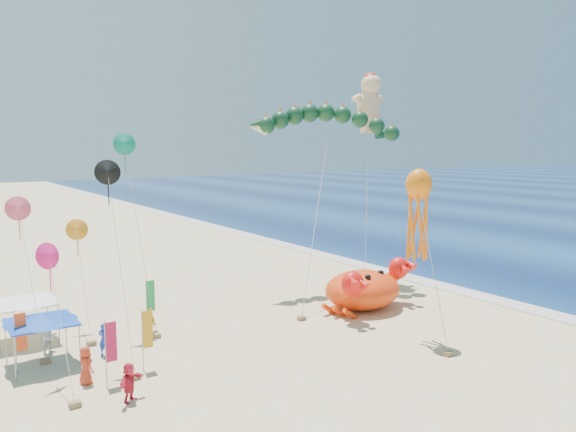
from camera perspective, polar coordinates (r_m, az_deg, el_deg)
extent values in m
plane|color=#D1B784|center=(38.27, 4.23, -9.80)|extent=(320.00, 320.00, 0.00)
plane|color=silver|center=(46.42, 16.01, -7.01)|extent=(320.00, 320.00, 0.00)
ellipsoid|color=#EC3A0C|center=(39.20, 7.59, -7.43)|extent=(6.56, 5.89, 2.64)
sphere|color=red|center=(36.23, 5.28, -6.70)|extent=(1.57, 1.57, 1.57)
sphere|color=black|center=(37.71, 7.61, -6.17)|extent=(0.41, 0.41, 0.41)
sphere|color=red|center=(40.15, 11.84, -5.44)|extent=(1.57, 1.57, 1.57)
sphere|color=black|center=(38.81, 9.45, -5.83)|extent=(0.41, 0.41, 0.41)
cone|color=#0D311A|center=(40.84, -2.06, 9.41)|extent=(1.65, 1.22, 1.35)
cylinder|color=#B2B2B2|center=(39.80, 2.89, -0.11)|extent=(6.94, 6.18, 11.97)
cube|color=olive|center=(36.67, 1.39, -10.34)|extent=(0.50, 0.35, 0.25)
ellipsoid|color=beige|center=(47.87, 8.25, 10.73)|extent=(2.24, 1.84, 3.29)
sphere|color=beige|center=(47.88, 8.46, 13.03)|extent=(1.72, 1.72, 1.72)
ellipsoid|color=red|center=(48.02, 8.38, 13.75)|extent=(1.11, 1.11, 0.78)
cylinder|color=#B2B2B2|center=(45.65, 8.01, 1.26)|extent=(3.31, 3.46, 12.74)
cube|color=olive|center=(44.45, 7.78, -7.27)|extent=(0.50, 0.35, 0.25)
ellipsoid|color=orange|center=(32.85, 13.15, 3.15)|extent=(1.57, 1.41, 1.80)
cylinder|color=#B2B2B2|center=(32.13, 14.52, -5.40)|extent=(0.88, 3.27, 8.30)
cube|color=olive|center=(31.99, 15.99, -13.29)|extent=(0.50, 0.35, 0.25)
cylinder|color=gray|center=(30.36, -26.00, -12.92)|extent=(0.06, 0.06, 2.20)
cylinder|color=gray|center=(30.86, -20.39, -12.31)|extent=(0.06, 0.06, 2.20)
cylinder|color=gray|center=(33.17, -26.76, -11.27)|extent=(0.06, 0.06, 2.20)
cylinder|color=gray|center=(33.63, -21.63, -10.75)|extent=(0.06, 0.06, 2.20)
cube|color=#133FAB|center=(31.63, -23.80, -9.83)|extent=(3.22, 3.22, 0.08)
cone|color=#133FAB|center=(31.56, -23.82, -9.41)|extent=(3.55, 3.55, 0.45)
cylinder|color=gray|center=(34.91, -22.26, -10.12)|extent=(0.06, 0.06, 2.20)
cylinder|color=gray|center=(37.78, -23.23, -8.86)|extent=(0.06, 0.06, 2.20)
cube|color=white|center=(35.80, -25.26, -7.96)|extent=(3.28, 3.28, 0.08)
cone|color=white|center=(35.74, -25.28, -7.58)|extent=(3.61, 3.61, 0.45)
cylinder|color=gray|center=(29.32, -14.56, -12.09)|extent=(0.05, 0.05, 3.20)
cube|color=gold|center=(29.25, -14.06, -11.09)|extent=(0.50, 0.04, 1.90)
cylinder|color=gray|center=(28.03, -18.03, -13.13)|extent=(0.05, 0.05, 3.20)
cube|color=#BB1747|center=(27.94, -17.51, -12.09)|extent=(0.50, 0.04, 1.90)
cylinder|color=gray|center=(31.02, -25.96, -11.52)|extent=(0.05, 0.05, 3.20)
cube|color=#FF4E1C|center=(30.91, -25.49, -10.59)|extent=(0.50, 0.04, 1.90)
cylinder|color=gray|center=(35.41, -14.18, -8.71)|extent=(0.05, 0.05, 3.20)
cube|color=green|center=(35.37, -13.78, -7.88)|extent=(0.50, 0.04, 1.90)
imported|color=red|center=(26.51, -15.82, -15.94)|extent=(1.62, 1.35, 1.75)
imported|color=orange|center=(34.26, -13.83, -10.48)|extent=(0.67, 1.11, 1.78)
imported|color=blue|center=(32.16, -18.18, -11.82)|extent=(0.75, 0.77, 1.78)
imported|color=silver|center=(33.46, -22.99, -11.25)|extent=(1.11, 1.03, 1.82)
imported|color=#B7341D|center=(28.86, -19.86, -14.07)|extent=(0.82, 1.02, 1.81)
cone|color=black|center=(29.96, -17.85, 4.29)|extent=(1.30, 0.51, 1.32)
cylinder|color=#B2B2B2|center=(29.24, -16.17, -5.39)|extent=(0.55, 3.04, 9.59)
cube|color=olive|center=(29.38, -14.41, -15.12)|extent=(0.50, 0.35, 0.25)
cone|color=#EF4F6C|center=(32.53, -25.71, 0.73)|extent=(1.30, 0.51, 1.32)
cylinder|color=#B2B2B2|center=(31.74, -24.47, -6.56)|extent=(0.55, 3.04, 7.67)
cube|color=olive|center=(31.48, -23.15, -13.94)|extent=(0.50, 0.35, 0.25)
cone|color=#0B795C|center=(34.81, -16.27, 7.08)|extent=(1.30, 0.51, 1.32)
cylinder|color=#B2B2B2|center=(33.92, -14.76, -2.39)|extent=(0.55, 3.04, 11.04)
cube|color=olive|center=(33.98, -13.18, -11.97)|extent=(0.50, 0.35, 0.25)
cone|color=#FF1C80|center=(28.95, -23.10, -3.73)|extent=(1.30, 0.51, 1.32)
cylinder|color=#B2B2B2|center=(28.26, -21.69, -10.10)|extent=(0.55, 3.04, 5.74)
cube|color=olive|center=(27.92, -20.19, -16.56)|extent=(0.50, 0.35, 0.25)
cone|color=orange|center=(36.40, -20.66, -1.29)|extent=(1.30, 0.51, 1.32)
cylinder|color=#B2B2B2|center=(35.58, -19.48, -6.38)|extent=(0.55, 3.04, 5.87)
cube|color=olive|center=(35.04, -18.23, -11.55)|extent=(0.50, 0.35, 0.25)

